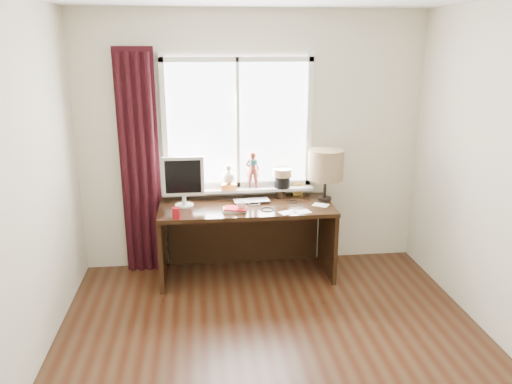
{
  "coord_description": "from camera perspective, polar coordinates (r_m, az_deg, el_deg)",
  "views": [
    {
      "loc": [
        -0.54,
        -2.98,
        2.29
      ],
      "look_at": [
        -0.05,
        1.25,
        1.0
      ],
      "focal_mm": 35.0,
      "sensor_mm": 36.0,
      "label": 1
    }
  ],
  "objects": [
    {
      "name": "icon_frame",
      "position": [
        5.22,
        4.82,
        0.36
      ],
      "size": [
        0.1,
        0.02,
        0.13
      ],
      "color": "gold",
      "rests_on": "desk"
    },
    {
      "name": "notebook_stack",
      "position": [
        4.73,
        -2.41,
        -1.97
      ],
      "size": [
        0.24,
        0.19,
        0.03
      ],
      "color": "beige",
      "rests_on": "desk"
    },
    {
      "name": "table_lamp",
      "position": [
        4.99,
        7.98,
        3.04
      ],
      "size": [
        0.35,
        0.35,
        0.52
      ],
      "color": "black",
      "rests_on": "desk"
    },
    {
      "name": "brush_holder",
      "position": [
        5.15,
        2.86,
        0.14
      ],
      "size": [
        0.09,
        0.09,
        0.25
      ],
      "color": "black",
      "rests_on": "desk"
    },
    {
      "name": "floor",
      "position": [
        3.8,
        3.11,
        -20.25
      ],
      "size": [
        3.5,
        4.0,
        0.0
      ],
      "primitive_type": "cube",
      "color": "#3F2817",
      "rests_on": "ground"
    },
    {
      "name": "laptop",
      "position": [
        4.97,
        -0.49,
        -1.05
      ],
      "size": [
        0.37,
        0.26,
        0.03
      ],
      "primitive_type": "imported",
      "rotation": [
        0.0,
        0.0,
        0.09
      ],
      "color": "silver",
      "rests_on": "desk"
    },
    {
      "name": "loose_papers",
      "position": [
        4.78,
        5.49,
        -2.03
      ],
      "size": [
        0.54,
        0.35,
        0.0
      ],
      "color": "white",
      "rests_on": "desk"
    },
    {
      "name": "red_cup",
      "position": [
        4.57,
        -9.1,
        -2.39
      ],
      "size": [
        0.08,
        0.08,
        0.1
      ],
      "primitive_type": "cylinder",
      "color": "maroon",
      "rests_on": "desk"
    },
    {
      "name": "window",
      "position": [
        5.04,
        -2.09,
        5.52
      ],
      "size": [
        1.52,
        0.22,
        1.4
      ],
      "color": "white",
      "rests_on": "ground"
    },
    {
      "name": "mug",
      "position": [
        4.72,
        -1.69,
        -1.59
      ],
      "size": [
        0.13,
        0.13,
        0.09
      ],
      "primitive_type": "imported",
      "rotation": [
        0.0,
        0.0,
        0.96
      ],
      "color": "white",
      "rests_on": "desk"
    },
    {
      "name": "desk",
      "position": [
        5.05,
        -1.19,
        -3.83
      ],
      "size": [
        1.7,
        0.7,
        0.75
      ],
      "color": "black",
      "rests_on": "floor"
    },
    {
      "name": "wall_back",
      "position": [
        5.11,
        -0.41,
        5.66
      ],
      "size": [
        3.5,
        0.0,
        2.6
      ],
      "primitive_type": "cube",
      "rotation": [
        1.57,
        0.0,
        0.0
      ],
      "color": "beige",
      "rests_on": "ground"
    },
    {
      "name": "curtain",
      "position": [
        5.06,
        -13.15,
        2.97
      ],
      "size": [
        0.38,
        0.09,
        2.25
      ],
      "color": "black",
      "rests_on": "floor"
    },
    {
      "name": "monitor",
      "position": [
        4.84,
        -8.32,
        1.54
      ],
      "size": [
        0.4,
        0.18,
        0.49
      ],
      "color": "beige",
      "rests_on": "desk"
    },
    {
      "name": "desk_cables",
      "position": [
        4.88,
        1.73,
        -1.52
      ],
      "size": [
        0.57,
        0.38,
        0.01
      ],
      "color": "black",
      "rests_on": "desk"
    }
  ]
}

